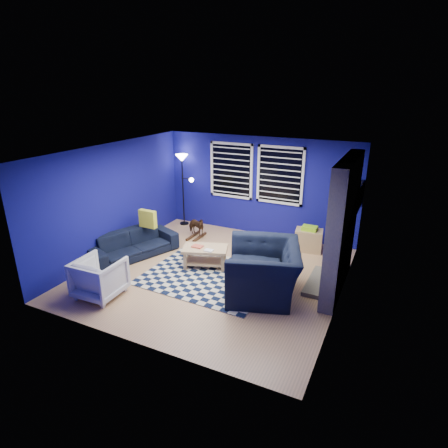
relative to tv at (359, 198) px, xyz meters
The scene contains 18 objects.
floor 3.46m from the tv, 140.73° to the right, with size 5.00×5.00×0.00m, color tan.
ceiling 3.35m from the tv, 140.73° to the right, with size 5.00×5.00×0.00m, color white.
wall_back 2.50m from the tv, 168.45° to the left, with size 5.00×5.00×0.00m, color navy.
wall_left 5.34m from the tv, 157.98° to the right, with size 5.00×5.00×0.00m, color navy.
wall_right 2.01m from the tv, 88.45° to the right, with size 5.00×5.00×0.00m, color navy.
fireplace 1.52m from the tv, 93.32° to the right, with size 0.65×2.00×2.50m.
window_left 3.24m from the tv, behind, with size 1.17×0.06×1.42m.
window_right 1.96m from the tv, 166.32° to the left, with size 1.17×0.06×1.42m.
tv is the anchor object (origin of this frame).
rug 3.58m from the tv, 138.54° to the right, with size 2.50×2.00×0.02m, color black.
sofa 5.04m from the tv, 155.38° to the right, with size 0.78×2.00×0.58m, color black.
armchair_big 2.79m from the tv, 118.72° to the right, with size 1.28×1.46×0.95m, color black.
armchair_bent 5.47m from the tv, 136.95° to the right, with size 0.78×0.80×0.73m, color gray.
rocking_horse 3.91m from the tv, behind, with size 0.58×0.27×0.49m, color #462B16.
coffee_table 3.47m from the tv, 146.61° to the right, with size 1.06×0.82×0.46m.
cabinet 1.50m from the tv, behind, with size 0.67×0.50×0.60m.
floor_lamp 4.52m from the tv, behind, with size 0.53×0.33×1.94m.
throw_pillow 4.66m from the tv, 159.23° to the right, with size 0.42×0.13×0.40m, color gold.
Camera 1 is at (3.18, -6.13, 3.65)m, focal length 30.00 mm.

